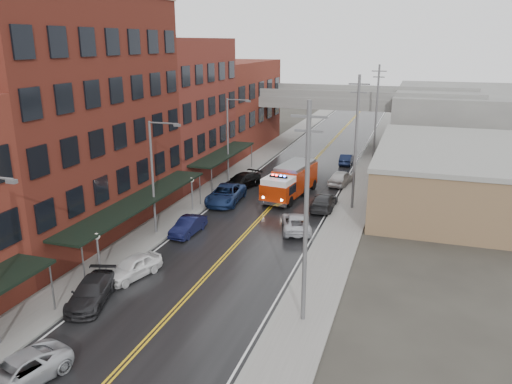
% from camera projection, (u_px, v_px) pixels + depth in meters
% --- Properties ---
extents(road, '(11.00, 160.00, 0.02)m').
position_uv_depth(road, '(260.00, 218.00, 43.08)').
color(road, black).
rests_on(road, ground).
extents(sidewalk_left, '(3.00, 160.00, 0.15)m').
position_uv_depth(sidewalk_left, '(184.00, 209.00, 45.23)').
color(sidewalk_left, slate).
rests_on(sidewalk_left, ground).
extents(sidewalk_right, '(3.00, 160.00, 0.15)m').
position_uv_depth(sidewalk_right, '(345.00, 227.00, 40.90)').
color(sidewalk_right, slate).
rests_on(sidewalk_right, ground).
extents(curb_left, '(0.30, 160.00, 0.15)m').
position_uv_depth(curb_left, '(200.00, 211.00, 44.74)').
color(curb_left, gray).
rests_on(curb_left, ground).
extents(curb_right, '(0.30, 160.00, 0.15)m').
position_uv_depth(curb_right, '(325.00, 225.00, 41.39)').
color(curb_right, gray).
rests_on(curb_right, ground).
extents(brick_building_b, '(9.00, 20.00, 18.00)m').
position_uv_depth(brick_building_b, '(67.00, 119.00, 38.05)').
color(brick_building_b, '#4E1D14').
rests_on(brick_building_b, ground).
extents(brick_building_c, '(9.00, 15.00, 15.00)m').
position_uv_depth(brick_building_c, '(173.00, 110.00, 54.41)').
color(brick_building_c, maroon).
rests_on(brick_building_c, ground).
extents(brick_building_far, '(9.00, 20.00, 12.00)m').
position_uv_depth(brick_building_far, '(231.00, 105.00, 70.77)').
color(brick_building_far, maroon).
rests_on(brick_building_far, ground).
extents(tan_building, '(14.00, 22.00, 5.00)m').
position_uv_depth(tan_building, '(455.00, 177.00, 46.72)').
color(tan_building, brown).
rests_on(tan_building, ground).
extents(right_far_block, '(18.00, 30.00, 8.00)m').
position_uv_depth(right_far_block, '(460.00, 117.00, 72.98)').
color(right_far_block, slate).
rests_on(right_far_block, ground).
extents(awning_1, '(2.60, 18.00, 3.09)m').
position_uv_depth(awning_1, '(139.00, 201.00, 38.07)').
color(awning_1, black).
rests_on(awning_1, ground).
extents(awning_2, '(2.60, 13.00, 3.09)m').
position_uv_depth(awning_2, '(224.00, 154.00, 54.00)').
color(awning_2, black).
rests_on(awning_2, ground).
extents(globe_lamp_1, '(0.44, 0.44, 3.12)m').
position_uv_depth(globe_lamp_1, '(97.00, 245.00, 31.58)').
color(globe_lamp_1, '#59595B').
rests_on(globe_lamp_1, ground).
extents(globe_lamp_2, '(0.44, 0.44, 3.12)m').
position_uv_depth(globe_lamp_2, '(192.00, 186.00, 44.31)').
color(globe_lamp_2, '#59595B').
rests_on(globe_lamp_2, ground).
extents(street_lamp_1, '(2.64, 0.22, 9.00)m').
position_uv_depth(street_lamp_1, '(155.00, 171.00, 38.07)').
color(street_lamp_1, '#59595B').
rests_on(street_lamp_1, ground).
extents(street_lamp_2, '(2.64, 0.22, 9.00)m').
position_uv_depth(street_lamp_2, '(230.00, 135.00, 52.62)').
color(street_lamp_2, '#59595B').
rests_on(street_lamp_2, ground).
extents(utility_pole_0, '(1.80, 0.24, 12.00)m').
position_uv_depth(utility_pole_0, '(306.00, 212.00, 25.47)').
color(utility_pole_0, '#59595B').
rests_on(utility_pole_0, ground).
extents(utility_pole_1, '(1.80, 0.24, 12.00)m').
position_uv_depth(utility_pole_1, '(356.00, 141.00, 43.67)').
color(utility_pole_1, '#59595B').
rests_on(utility_pole_1, ground).
extents(utility_pole_2, '(1.80, 0.24, 12.00)m').
position_uv_depth(utility_pole_2, '(376.00, 112.00, 61.87)').
color(utility_pole_2, '#59595B').
rests_on(utility_pole_2, ground).
extents(overpass, '(40.00, 10.00, 7.50)m').
position_uv_depth(overpass, '(329.00, 105.00, 70.47)').
color(overpass, slate).
rests_on(overpass, ground).
extents(fire_truck, '(4.31, 8.77, 3.09)m').
position_uv_depth(fire_truck, '(290.00, 181.00, 48.54)').
color(fire_truck, '#9D2407').
rests_on(fire_truck, ground).
extents(parked_car_left_2, '(3.48, 5.25, 1.34)m').
position_uv_depth(parked_car_left_2, '(16.00, 373.00, 21.95)').
color(parked_car_left_2, '#AFB2B7').
rests_on(parked_car_left_2, ground).
extents(parked_car_left_3, '(3.18, 5.11, 1.38)m').
position_uv_depth(parked_car_left_3, '(91.00, 292.00, 29.03)').
color(parked_car_left_3, black).
rests_on(parked_car_left_3, ground).
extents(parked_car_left_4, '(2.76, 4.46, 1.42)m').
position_uv_depth(parked_car_left_4, '(133.00, 267.00, 32.19)').
color(parked_car_left_4, white).
rests_on(parked_car_left_4, ground).
extents(parked_car_left_5, '(1.64, 4.17, 1.35)m').
position_uv_depth(parked_car_left_5, '(188.00, 226.00, 39.43)').
color(parked_car_left_5, '#0E1134').
rests_on(parked_car_left_5, ground).
extents(parked_car_left_6, '(3.13, 6.12, 1.65)m').
position_uv_depth(parked_car_left_6, '(226.00, 194.00, 47.08)').
color(parked_car_left_6, navy).
rests_on(parked_car_left_6, ground).
extents(parked_car_left_7, '(3.49, 5.65, 1.53)m').
position_uv_depth(parked_car_left_7, '(242.00, 181.00, 51.64)').
color(parked_car_left_7, black).
rests_on(parked_car_left_7, ground).
extents(parked_car_right_0, '(3.53, 5.27, 1.34)m').
position_uv_depth(parked_car_right_0, '(296.00, 223.00, 40.19)').
color(parked_car_right_0, '#B1B3B9').
rests_on(parked_car_right_0, ground).
extents(parked_car_right_1, '(2.02, 4.94, 1.43)m').
position_uv_depth(parked_car_right_1, '(324.00, 202.00, 45.30)').
color(parked_car_right_1, '#27282A').
rests_on(parked_car_right_1, ground).
extents(parked_car_right_2, '(2.53, 4.84, 1.57)m').
position_uv_depth(parked_car_right_2, '(341.00, 178.00, 52.95)').
color(parked_car_right_2, '#B8B8B8').
rests_on(parked_car_right_2, ground).
extents(parked_car_right_3, '(1.47, 4.05, 1.33)m').
position_uv_depth(parked_car_right_3, '(346.00, 159.00, 61.85)').
color(parked_car_right_3, black).
rests_on(parked_car_right_3, ground).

